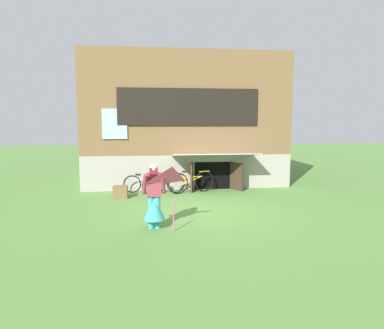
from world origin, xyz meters
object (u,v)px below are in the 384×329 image
(bicycle_yellow, at_px, (191,182))
(wooden_crate, at_px, (121,192))
(bicycle_silver, at_px, (144,184))
(person, at_px, (154,202))
(kite, at_px, (172,182))
(bicycle_red, at_px, (164,184))

(bicycle_yellow, height_order, wooden_crate, bicycle_yellow)
(bicycle_yellow, relative_size, bicycle_silver, 1.14)
(bicycle_yellow, xyz_separation_m, bicycle_silver, (-1.72, 0.19, -0.06))
(person, xyz_separation_m, bicycle_yellow, (1.37, 4.03, -0.26))
(kite, height_order, bicycle_red, kite)
(bicycle_yellow, bearing_deg, bicycle_red, 168.73)
(person, height_order, bicycle_silver, person)
(bicycle_yellow, height_order, bicycle_red, bicycle_yellow)
(person, bearing_deg, bicycle_silver, 117.88)
(person, relative_size, kite, 1.06)
(person, xyz_separation_m, kite, (0.42, -0.48, 0.56))
(bicycle_red, distance_m, bicycle_silver, 0.76)
(bicycle_yellow, height_order, bicycle_silver, bicycle_yellow)
(person, bearing_deg, wooden_crate, 131.29)
(person, distance_m, kite, 0.85)
(bicycle_yellow, distance_m, bicycle_silver, 1.73)
(bicycle_red, relative_size, bicycle_silver, 1.03)
(bicycle_yellow, bearing_deg, wooden_crate, 175.46)
(person, height_order, bicycle_red, person)
(person, distance_m, bicycle_red, 3.95)
(bicycle_red, distance_m, wooden_crate, 1.56)
(bicycle_silver, bearing_deg, person, -79.56)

